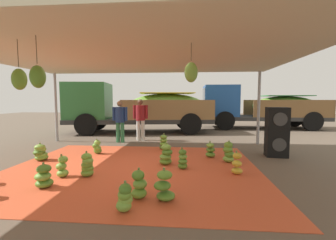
{
  "coord_description": "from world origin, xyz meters",
  "views": [
    {
      "loc": [
        1.28,
        -5.28,
        1.6
      ],
      "look_at": [
        0.66,
        1.9,
        0.98
      ],
      "focal_mm": 24.91,
      "sensor_mm": 36.0,
      "label": 1
    }
  ],
  "objects_px": {
    "banana_bunch_2": "(164,187)",
    "worker_0": "(120,118)",
    "banana_bunch_13": "(210,150)",
    "speaker_stack": "(277,132)",
    "banana_bunch_0": "(125,198)",
    "banana_bunch_3": "(183,160)",
    "banana_bunch_8": "(164,143)",
    "banana_bunch_10": "(229,153)",
    "cargo_truck_main": "(136,107)",
    "cargo_truck_far": "(258,107)",
    "banana_bunch_1": "(139,185)",
    "banana_bunch_11": "(166,155)",
    "banana_bunch_4": "(87,165)",
    "banana_bunch_9": "(44,177)",
    "banana_bunch_5": "(97,147)",
    "banana_bunch_12": "(62,167)",
    "banana_bunch_7": "(237,164)",
    "banana_bunch_15": "(41,153)",
    "worker_1": "(140,116)"
  },
  "relations": [
    {
      "from": "banana_bunch_2",
      "to": "worker_0",
      "type": "height_order",
      "value": "worker_0"
    },
    {
      "from": "banana_bunch_13",
      "to": "speaker_stack",
      "type": "xyz_separation_m",
      "value": [
        1.86,
        0.26,
        0.5
      ]
    },
    {
      "from": "banana_bunch_0",
      "to": "banana_bunch_3",
      "type": "height_order",
      "value": "banana_bunch_3"
    },
    {
      "from": "banana_bunch_8",
      "to": "banana_bunch_10",
      "type": "bearing_deg",
      "value": -38.31
    },
    {
      "from": "cargo_truck_main",
      "to": "worker_0",
      "type": "distance_m",
      "value": 2.8
    },
    {
      "from": "banana_bunch_10",
      "to": "cargo_truck_far",
      "type": "height_order",
      "value": "cargo_truck_far"
    },
    {
      "from": "banana_bunch_1",
      "to": "banana_bunch_11",
      "type": "distance_m",
      "value": 2.02
    },
    {
      "from": "banana_bunch_4",
      "to": "banana_bunch_9",
      "type": "distance_m",
      "value": 0.85
    },
    {
      "from": "banana_bunch_5",
      "to": "banana_bunch_8",
      "type": "distance_m",
      "value": 2.06
    },
    {
      "from": "banana_bunch_1",
      "to": "cargo_truck_far",
      "type": "relative_size",
      "value": 0.08
    },
    {
      "from": "banana_bunch_10",
      "to": "worker_0",
      "type": "height_order",
      "value": "worker_0"
    },
    {
      "from": "banana_bunch_0",
      "to": "banana_bunch_5",
      "type": "relative_size",
      "value": 1.01
    },
    {
      "from": "banana_bunch_12",
      "to": "cargo_truck_main",
      "type": "distance_m",
      "value": 6.86
    },
    {
      "from": "cargo_truck_main",
      "to": "banana_bunch_5",
      "type": "bearing_deg",
      "value": -91.51
    },
    {
      "from": "banana_bunch_7",
      "to": "banana_bunch_9",
      "type": "xyz_separation_m",
      "value": [
        -3.66,
        -1.11,
        -0.01
      ]
    },
    {
      "from": "banana_bunch_5",
      "to": "banana_bunch_9",
      "type": "xyz_separation_m",
      "value": [
        0.07,
        -2.68,
        0.01
      ]
    },
    {
      "from": "banana_bunch_8",
      "to": "banana_bunch_15",
      "type": "bearing_deg",
      "value": -151.84
    },
    {
      "from": "banana_bunch_5",
      "to": "banana_bunch_8",
      "type": "bearing_deg",
      "value": 22.97
    },
    {
      "from": "banana_bunch_13",
      "to": "banana_bunch_3",
      "type": "bearing_deg",
      "value": -122.41
    },
    {
      "from": "worker_0",
      "to": "worker_1",
      "type": "relative_size",
      "value": 0.96
    },
    {
      "from": "banana_bunch_11",
      "to": "speaker_stack",
      "type": "relative_size",
      "value": 0.39
    },
    {
      "from": "banana_bunch_5",
      "to": "banana_bunch_10",
      "type": "distance_m",
      "value": 3.77
    },
    {
      "from": "banana_bunch_0",
      "to": "banana_bunch_10",
      "type": "distance_m",
      "value": 3.41
    },
    {
      "from": "worker_0",
      "to": "worker_1",
      "type": "distance_m",
      "value": 0.84
    },
    {
      "from": "banana_bunch_0",
      "to": "banana_bunch_7",
      "type": "distance_m",
      "value": 2.7
    },
    {
      "from": "cargo_truck_main",
      "to": "banana_bunch_15",
      "type": "bearing_deg",
      "value": -103.36
    },
    {
      "from": "cargo_truck_far",
      "to": "speaker_stack",
      "type": "xyz_separation_m",
      "value": [
        -1.42,
        -6.76,
        -0.51
      ]
    },
    {
      "from": "speaker_stack",
      "to": "banana_bunch_13",
      "type": "bearing_deg",
      "value": -172.18
    },
    {
      "from": "banana_bunch_10",
      "to": "worker_0",
      "type": "bearing_deg",
      "value": 144.4
    },
    {
      "from": "banana_bunch_10",
      "to": "worker_1",
      "type": "xyz_separation_m",
      "value": [
        -2.91,
        3.07,
        0.7
      ]
    },
    {
      "from": "banana_bunch_4",
      "to": "speaker_stack",
      "type": "relative_size",
      "value": 0.38
    },
    {
      "from": "banana_bunch_7",
      "to": "banana_bunch_0",
      "type": "bearing_deg",
      "value": -136.19
    },
    {
      "from": "banana_bunch_13",
      "to": "banana_bunch_15",
      "type": "height_order",
      "value": "banana_bunch_15"
    },
    {
      "from": "worker_0",
      "to": "banana_bunch_10",
      "type": "bearing_deg",
      "value": -35.6
    },
    {
      "from": "banana_bunch_1",
      "to": "banana_bunch_12",
      "type": "bearing_deg",
      "value": 153.28
    },
    {
      "from": "cargo_truck_far",
      "to": "speaker_stack",
      "type": "bearing_deg",
      "value": -101.86
    },
    {
      "from": "banana_bunch_3",
      "to": "worker_0",
      "type": "xyz_separation_m",
      "value": [
        -2.43,
        3.23,
        0.69
      ]
    },
    {
      "from": "banana_bunch_1",
      "to": "banana_bunch_12",
      "type": "relative_size",
      "value": 1.06
    },
    {
      "from": "banana_bunch_2",
      "to": "worker_0",
      "type": "relative_size",
      "value": 0.34
    },
    {
      "from": "banana_bunch_5",
      "to": "banana_bunch_0",
      "type": "bearing_deg",
      "value": -62.61
    },
    {
      "from": "banana_bunch_8",
      "to": "worker_0",
      "type": "height_order",
      "value": "worker_0"
    },
    {
      "from": "banana_bunch_4",
      "to": "banana_bunch_7",
      "type": "distance_m",
      "value": 3.17
    },
    {
      "from": "banana_bunch_4",
      "to": "banana_bunch_13",
      "type": "relative_size",
      "value": 1.17
    },
    {
      "from": "banana_bunch_11",
      "to": "cargo_truck_main",
      "type": "distance_m",
      "value": 6.11
    },
    {
      "from": "banana_bunch_5",
      "to": "cargo_truck_main",
      "type": "distance_m",
      "value": 4.83
    },
    {
      "from": "banana_bunch_4",
      "to": "banana_bunch_10",
      "type": "bearing_deg",
      "value": 23.68
    },
    {
      "from": "banana_bunch_1",
      "to": "worker_0",
      "type": "height_order",
      "value": "worker_0"
    },
    {
      "from": "banana_bunch_10",
      "to": "worker_1",
      "type": "distance_m",
      "value": 4.29
    },
    {
      "from": "banana_bunch_3",
      "to": "cargo_truck_main",
      "type": "relative_size",
      "value": 0.07
    },
    {
      "from": "banana_bunch_0",
      "to": "worker_0",
      "type": "relative_size",
      "value": 0.29
    }
  ]
}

